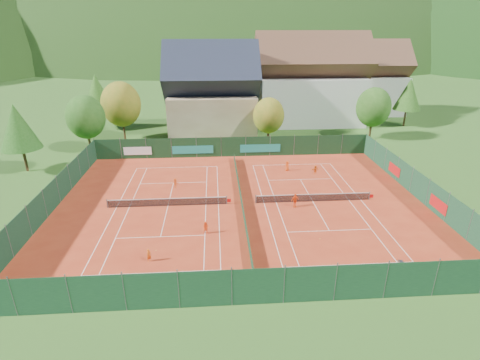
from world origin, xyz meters
name	(u,v)px	position (x,y,z in m)	size (l,w,h in m)	color
ground	(241,204)	(0.00, 0.00, -0.02)	(600.00, 600.00, 0.00)	#285219
clay_pad	(241,204)	(0.00, 0.00, 0.01)	(40.00, 32.00, 0.01)	#A63118
court_markings_left	(168,206)	(-8.00, 0.00, 0.01)	(11.03, 23.83, 0.00)	white
court_markings_right	(313,201)	(8.00, 0.00, 0.01)	(11.03, 23.83, 0.00)	white
tennis_net_left	(169,202)	(-7.85, 0.00, 0.51)	(13.30, 0.10, 1.02)	#59595B
tennis_net_right	(315,197)	(8.15, 0.00, 0.51)	(13.30, 0.10, 1.02)	#59595B
court_divider	(241,200)	(0.00, 0.00, 0.50)	(0.03, 28.80, 1.00)	#12321D
fence_north	(230,147)	(-0.46, 15.99, 1.47)	(40.00, 0.10, 3.00)	#123219
fence_south	(258,287)	(0.00, -16.00, 1.50)	(40.00, 0.04, 3.00)	#163D23
fence_west	(52,197)	(-20.00, 0.00, 1.50)	(0.04, 32.00, 3.00)	#143923
fence_east	(419,186)	(20.00, 0.05, 1.48)	(0.09, 32.00, 3.00)	#163C24
chalet	(212,95)	(-3.00, 30.00, 6.62)	(16.20, 12.00, 16.00)	tan
hotel_block_a	(310,85)	(16.00, 36.00, 7.38)	(21.60, 11.00, 17.25)	silver
hotel_block_b	(364,82)	(30.00, 44.00, 6.62)	(17.28, 10.00, 15.50)	silver
tree_west_front	(86,117)	(-22.00, 20.00, 5.39)	(5.72, 5.72, 8.69)	#463219
tree_west_mid	(121,104)	(-18.00, 26.00, 6.07)	(6.44, 6.44, 9.78)	#49301A
tree_west_back	(97,92)	(-24.00, 34.00, 6.74)	(5.60, 5.60, 10.00)	#4E2F1B
tree_center	(269,116)	(6.00, 22.00, 4.72)	(5.01, 5.01, 7.60)	#402416
tree_east_front	(373,107)	(24.00, 24.00, 5.39)	(5.72, 5.72, 8.69)	#402C16
tree_east_mid	(409,94)	(34.00, 32.00, 6.06)	(5.04, 5.04, 9.00)	#452E18
tree_west_side	(18,127)	(-28.00, 12.00, 6.06)	(5.04, 5.04, 9.00)	#4C2F1B
tree_east_back	(353,85)	(26.00, 40.00, 6.74)	(7.15, 7.15, 10.86)	#402C17
mountain_backdrop	(257,110)	(28.54, 233.48, -39.64)	(820.00, 530.00, 242.00)	black
ball_hopper	(401,263)	(11.94, -12.67, 0.56)	(0.34, 0.34, 0.80)	slate
loose_ball_0	(156,250)	(-8.08, -8.71, 0.03)	(0.07, 0.07, 0.07)	#CCD833
loose_ball_1	(320,239)	(6.70, -7.81, 0.03)	(0.07, 0.07, 0.07)	#CCD833
player_left_near	(149,255)	(-8.42, -10.25, 0.59)	(0.43, 0.28, 1.17)	#DA5713
player_left_mid	(206,228)	(-3.78, -6.12, 0.63)	(0.61, 0.48, 1.26)	#FF4E16
player_left_far	(175,183)	(-7.61, 4.94, 0.61)	(0.79, 0.46, 1.23)	#D24412
player_right_near	(295,200)	(5.70, -1.15, 0.79)	(0.93, 0.39, 1.59)	#FF5616
player_right_far_a	(287,166)	(6.88, 9.60, 0.69)	(0.68, 0.44, 1.39)	#F35115
player_right_far_b	(315,170)	(10.34, 8.11, 0.61)	(1.13, 0.36, 1.22)	orange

